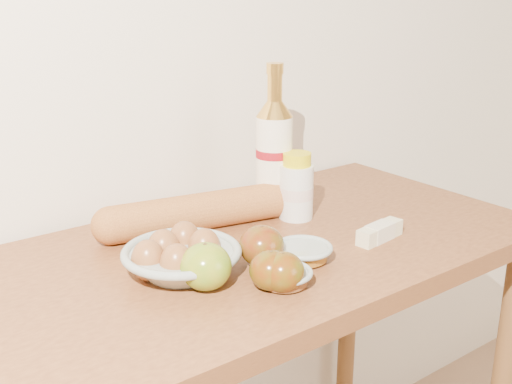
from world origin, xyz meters
TOP-DOWN VIEW (x-y plane):
  - back_wall at (0.00, 1.51)m, footprint 3.50×0.02m
  - table at (0.00, 1.18)m, footprint 1.20×0.60m
  - bourbon_bottle at (0.17, 1.31)m, footprint 0.10×0.10m
  - cream_bottle at (0.18, 1.25)m, footprint 0.07×0.07m
  - egg_bowl at (-0.16, 1.16)m, footprint 0.27×0.27m
  - baguette at (-0.01, 1.31)m, footprint 0.46×0.16m
  - apple_yellowgreen at (-0.16, 1.08)m, footprint 0.10×0.10m
  - apple_redgreen_front at (-0.06, 1.00)m, footprint 0.08×0.08m
  - apple_redgreen_right at (-0.03, 1.10)m, footprint 0.09×0.09m
  - sugar_bowl at (-0.05, 1.01)m, footprint 0.13×0.13m
  - syrup_bowl at (0.05, 1.07)m, footprint 0.11×0.11m
  - butter_stick at (0.23, 1.05)m, footprint 0.12×0.05m
  - apple_extra at (-0.07, 1.02)m, footprint 0.08×0.08m

SIDE VIEW (x-z plane):
  - table at x=0.00m, z-range 0.33..1.23m
  - sugar_bowl at x=-0.05m, z-range 0.90..0.93m
  - butter_stick at x=0.23m, z-range 0.90..0.93m
  - syrup_bowl at x=0.05m, z-range 0.90..0.93m
  - egg_bowl at x=-0.16m, z-range 0.89..0.97m
  - apple_redgreen_front at x=-0.06m, z-range 0.90..0.97m
  - apple_extra at x=-0.07m, z-range 0.90..0.97m
  - apple_redgreen_right at x=-0.03m, z-range 0.90..0.98m
  - baguette at x=-0.01m, z-range 0.90..0.98m
  - apple_yellowgreen at x=-0.16m, z-range 0.90..0.98m
  - cream_bottle at x=0.18m, z-range 0.89..1.04m
  - bourbon_bottle at x=0.17m, z-range 0.87..1.20m
  - back_wall at x=0.00m, z-range 0.00..2.60m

